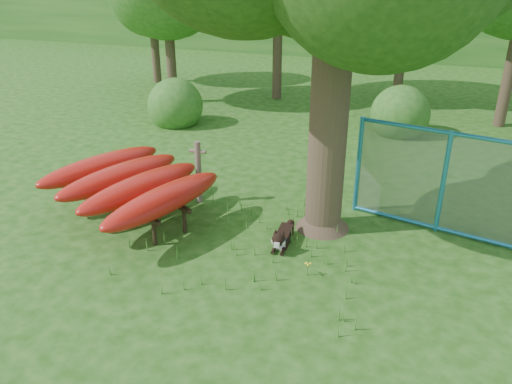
% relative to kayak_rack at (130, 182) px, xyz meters
% --- Properties ---
extents(ground, '(80.00, 80.00, 0.00)m').
position_rel_kayak_rack_xyz_m(ground, '(2.52, -1.21, -0.79)').
color(ground, '#18450D').
rests_on(ground, ground).
extents(wooden_post, '(0.38, 0.14, 1.40)m').
position_rel_kayak_rack_xyz_m(wooden_post, '(0.97, 1.13, -0.05)').
color(wooden_post, brown).
rests_on(wooden_post, ground).
extents(kayak_rack, '(3.73, 4.04, 1.03)m').
position_rel_kayak_rack_xyz_m(kayak_rack, '(0.00, 0.00, 0.00)').
color(kayak_rack, black).
rests_on(kayak_rack, ground).
extents(husky_dog, '(0.32, 1.07, 0.47)m').
position_rel_kayak_rack_xyz_m(husky_dog, '(3.25, -0.03, -0.62)').
color(husky_dog, black).
rests_on(husky_dog, ground).
extents(fence_section, '(3.45, 0.81, 3.41)m').
position_rel_kayak_rack_xyz_m(fence_section, '(5.91, 1.60, 0.24)').
color(fence_section, teal).
rests_on(fence_section, ground).
extents(wildflower_clump, '(0.12, 0.12, 0.26)m').
position_rel_kayak_rack_xyz_m(wildflower_clump, '(3.96, -0.83, -0.58)').
color(wildflower_clump, '#43822A').
rests_on(wildflower_clump, ground).
extents(shrub_left, '(1.80, 1.80, 1.80)m').
position_rel_kayak_rack_xyz_m(shrub_left, '(-2.48, 6.29, -0.79)').
color(shrub_left, '#295F1E').
rests_on(shrub_left, ground).
extents(shrub_mid, '(1.80, 1.80, 1.80)m').
position_rel_kayak_rack_xyz_m(shrub_mid, '(4.52, 7.79, -0.79)').
color(shrub_mid, '#295F1E').
rests_on(shrub_mid, ground).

